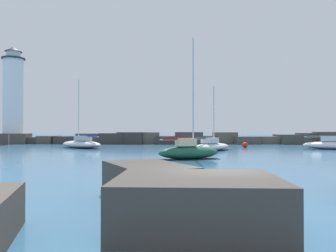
{
  "coord_description": "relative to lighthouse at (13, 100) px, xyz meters",
  "views": [
    {
      "loc": [
        -1.38,
        -9.69,
        2.41
      ],
      "look_at": [
        -2.0,
        24.72,
        2.9
      ],
      "focal_mm": 35.0,
      "sensor_mm": 36.0,
      "label": 1
    }
  ],
  "objects": [
    {
      "name": "mooring_buoy_orange_near",
      "position": [
        39.6,
        -13.25,
        -7.57
      ],
      "size": [
        0.8,
        0.8,
        1.0
      ],
      "color": "red",
      "rests_on": "ground"
    },
    {
      "name": "sailboat_moored_5",
      "position": [
        49.99,
        -17.46,
        -7.35
      ],
      "size": [
        7.51,
        5.72,
        9.02
      ],
      "color": "white",
      "rests_on": "ground"
    },
    {
      "name": "sailboat_moored_2",
      "position": [
        30.82,
        -31.94,
        -7.29
      ],
      "size": [
        5.67,
        3.54,
        10.31
      ],
      "color": "#195138",
      "rests_on": "ground"
    },
    {
      "name": "open_sea_beyond",
      "position": [
        30.97,
        60.0,
        -7.97
      ],
      "size": [
        400.0,
        116.0,
        0.01
      ],
      "color": "#235175",
      "rests_on": "ground"
    },
    {
      "name": "breakwater_jetty",
      "position": [
        31.96,
        0.08,
        -7.07
      ],
      "size": [
        69.26,
        6.6,
        2.2
      ],
      "color": "#4C443D",
      "rests_on": "ground"
    },
    {
      "name": "sailboat_moored_3",
      "position": [
        34.03,
        -20.64,
        -7.41
      ],
      "size": [
        6.23,
        7.51,
        7.76
      ],
      "color": "silver",
      "rests_on": "ground"
    },
    {
      "name": "foreground_rocks",
      "position": [
        30.83,
        -50.26,
        -7.38
      ],
      "size": [
        14.92,
        9.63,
        1.28
      ],
      "color": "#423D38",
      "rests_on": "ground"
    },
    {
      "name": "sailboat_moored_1",
      "position": [
        16.9,
        -14.94,
        -7.35
      ],
      "size": [
        7.48,
        6.3,
        9.47
      ],
      "color": "silver",
      "rests_on": "ground"
    },
    {
      "name": "ground_plane",
      "position": [
        30.97,
        -49.84,
        -7.97
      ],
      "size": [
        600.0,
        600.0,
        0.0
      ],
      "primitive_type": "plane",
      "color": "#336084"
    },
    {
      "name": "lighthouse",
      "position": [
        0.0,
        0.0,
        0.0
      ],
      "size": [
        4.82,
        4.82,
        17.87
      ],
      "color": "gray",
      "rests_on": "ground"
    }
  ]
}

